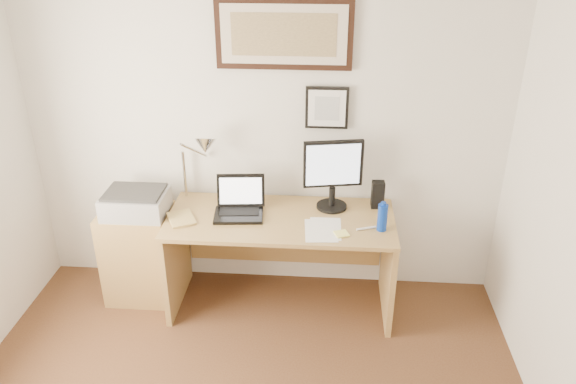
# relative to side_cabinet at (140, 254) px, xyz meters

# --- Properties ---
(wall_back) EXTENTS (3.50, 0.02, 2.50)m
(wall_back) POSITION_rel_side_cabinet_xyz_m (0.92, 0.32, 0.89)
(wall_back) COLOR silver
(wall_back) RESTS_ON ground
(side_cabinet) EXTENTS (0.50, 0.40, 0.73)m
(side_cabinet) POSITION_rel_side_cabinet_xyz_m (0.00, 0.00, 0.00)
(side_cabinet) COLOR #9E7942
(side_cabinet) RESTS_ON floor
(water_bottle) EXTENTS (0.07, 0.07, 0.19)m
(water_bottle) POSITION_rel_side_cabinet_xyz_m (1.76, -0.17, 0.48)
(water_bottle) COLOR #0C33A6
(water_bottle) RESTS_ON desk
(bottle_cap) EXTENTS (0.03, 0.03, 0.02)m
(bottle_cap) POSITION_rel_side_cabinet_xyz_m (1.76, -0.17, 0.59)
(bottle_cap) COLOR #0C33A6
(bottle_cap) RESTS_ON water_bottle
(speaker) EXTENTS (0.09, 0.08, 0.20)m
(speaker) POSITION_rel_side_cabinet_xyz_m (1.76, 0.16, 0.49)
(speaker) COLOR black
(speaker) RESTS_ON desk
(paper_sheet_a) EXTENTS (0.22, 0.31, 0.00)m
(paper_sheet_a) POSITION_rel_side_cabinet_xyz_m (1.39, -0.18, 0.39)
(paper_sheet_a) COLOR white
(paper_sheet_a) RESTS_ON desk
(paper_sheet_b) EXTENTS (0.24, 0.32, 0.00)m
(paper_sheet_b) POSITION_rel_side_cabinet_xyz_m (1.36, -0.21, 0.39)
(paper_sheet_b) COLOR white
(paper_sheet_b) RESTS_ON desk
(sticky_pad) EXTENTS (0.11, 0.11, 0.01)m
(sticky_pad) POSITION_rel_side_cabinet_xyz_m (1.50, -0.25, 0.39)
(sticky_pad) COLOR #FEFD78
(sticky_pad) RESTS_ON desk
(marker_pen) EXTENTS (0.14, 0.06, 0.02)m
(marker_pen) POSITION_rel_side_cabinet_xyz_m (1.66, -0.17, 0.39)
(marker_pen) COLOR white
(marker_pen) RESTS_ON desk
(book) EXTENTS (0.25, 0.28, 0.02)m
(book) POSITION_rel_side_cabinet_xyz_m (0.31, -0.17, 0.39)
(book) COLOR tan
(book) RESTS_ON desk
(desk) EXTENTS (1.60, 0.70, 0.75)m
(desk) POSITION_rel_side_cabinet_xyz_m (1.07, 0.04, 0.15)
(desk) COLOR #9E7942
(desk) RESTS_ON floor
(laptop) EXTENTS (0.36, 0.32, 0.26)m
(laptop) POSITION_rel_side_cabinet_xyz_m (0.77, -0.01, 0.44)
(laptop) COLOR black
(laptop) RESTS_ON desk
(lcd_monitor) EXTENTS (0.42, 0.22, 0.52)m
(lcd_monitor) POSITION_rel_side_cabinet_xyz_m (1.43, 0.12, 0.68)
(lcd_monitor) COLOR black
(lcd_monitor) RESTS_ON desk
(printer) EXTENTS (0.44, 0.34, 0.18)m
(printer) POSITION_rel_side_cabinet_xyz_m (0.03, -0.03, 0.45)
(printer) COLOR #9E9EA1
(printer) RESTS_ON side_cabinet
(desk_lamp) EXTENTS (0.29, 0.27, 0.53)m
(desk_lamp) POSITION_rel_side_cabinet_xyz_m (0.51, 0.13, 0.82)
(desk_lamp) COLOR silver
(desk_lamp) RESTS_ON desk
(picture_large) EXTENTS (0.92, 0.04, 0.47)m
(picture_large) POSITION_rel_side_cabinet_xyz_m (1.07, 0.29, 1.59)
(picture_large) COLOR black
(picture_large) RESTS_ON wall_back
(picture_small) EXTENTS (0.30, 0.03, 0.30)m
(picture_small) POSITION_rel_side_cabinet_xyz_m (1.37, 0.29, 1.09)
(picture_small) COLOR black
(picture_small) RESTS_ON wall_back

